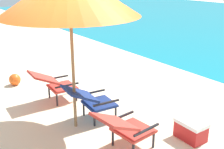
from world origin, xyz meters
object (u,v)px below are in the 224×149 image
object	(u,v)px
lounge_chair_center	(90,99)
lounge_chair_right	(125,127)
beach_ball	(15,80)
cooler_box	(191,130)
lounge_chair_left	(54,83)

from	to	relation	value
lounge_chair_center	lounge_chair_right	size ratio (longest dim) A/B	1.00
lounge_chair_right	beach_ball	distance (m)	3.61
lounge_chair_center	lounge_chair_right	world-z (taller)	same
lounge_chair_center	cooler_box	world-z (taller)	lounge_chair_center
beach_ball	cooler_box	distance (m)	4.20
lounge_chair_right	lounge_chair_left	bearing A→B (deg)	-177.53
lounge_chair_left	lounge_chair_center	bearing A→B (deg)	9.44
lounge_chair_center	beach_ball	distance (m)	2.56
lounge_chair_left	beach_ball	bearing A→B (deg)	-164.90
beach_ball	cooler_box	world-z (taller)	cooler_box
lounge_chair_right	beach_ball	size ratio (longest dim) A/B	3.41
lounge_chair_center	cooler_box	distance (m)	1.74
lounge_chair_center	lounge_chair_left	bearing A→B (deg)	-170.56
lounge_chair_right	cooler_box	xyz separation A→B (m)	(0.35, 1.04, -0.24)
lounge_chair_center	beach_ball	world-z (taller)	lounge_chair_center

